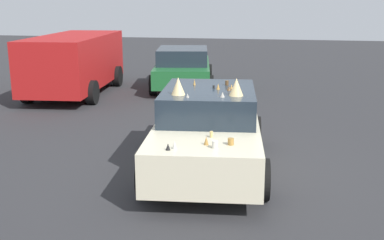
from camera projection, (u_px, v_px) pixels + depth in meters
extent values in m
plane|color=#2D2D30|center=(208.00, 167.00, 8.87)|extent=(60.00, 60.00, 0.00)
cube|color=beige|center=(208.00, 136.00, 8.72)|extent=(4.59, 2.24, 0.67)
cube|color=#1E2833|center=(209.00, 102.00, 8.74)|extent=(2.37, 1.87, 0.51)
cylinder|color=black|center=(262.00, 179.00, 7.39)|extent=(0.68, 0.29, 0.66)
cylinder|color=black|center=(145.00, 176.00, 7.55)|extent=(0.68, 0.29, 0.66)
cylinder|color=black|center=(255.00, 132.00, 10.04)|extent=(0.68, 0.29, 0.66)
cylinder|color=black|center=(169.00, 130.00, 10.20)|extent=(0.68, 0.29, 0.66)
ellipsoid|color=black|center=(261.00, 149.00, 7.49)|extent=(0.12, 0.03, 0.15)
ellipsoid|color=black|center=(258.00, 149.00, 8.51)|extent=(0.13, 0.03, 0.09)
ellipsoid|color=black|center=(171.00, 109.00, 10.38)|extent=(0.19, 0.04, 0.08)
ellipsoid|color=black|center=(254.00, 110.00, 10.35)|extent=(0.14, 0.03, 0.10)
ellipsoid|color=black|center=(152.00, 153.00, 8.02)|extent=(0.19, 0.04, 0.13)
ellipsoid|color=black|center=(257.00, 134.00, 9.03)|extent=(0.17, 0.04, 0.14)
ellipsoid|color=black|center=(262.00, 161.00, 7.16)|extent=(0.15, 0.03, 0.11)
cylinder|color=#A87A38|center=(231.00, 142.00, 7.03)|extent=(0.11, 0.11, 0.10)
cone|color=silver|center=(175.00, 145.00, 6.84)|extent=(0.08, 0.08, 0.12)
cylinder|color=silver|center=(215.00, 145.00, 6.87)|extent=(0.12, 0.12, 0.11)
cone|color=black|center=(168.00, 147.00, 6.78)|extent=(0.08, 0.08, 0.10)
cone|color=#A87A38|center=(206.00, 141.00, 7.03)|extent=(0.10, 0.10, 0.13)
cylinder|color=tan|center=(211.00, 134.00, 7.41)|extent=(0.05, 0.05, 0.10)
cone|color=#51381E|center=(229.00, 88.00, 8.52)|extent=(0.08, 0.08, 0.08)
cylinder|color=#51381E|center=(227.00, 83.00, 9.03)|extent=(0.08, 0.08, 0.09)
cylinder|color=#A87A38|center=(237.00, 86.00, 8.75)|extent=(0.05, 0.05, 0.05)
cone|color=#A87A38|center=(218.00, 86.00, 8.60)|extent=(0.08, 0.08, 0.11)
cylinder|color=black|center=(214.00, 87.00, 8.71)|extent=(0.05, 0.05, 0.06)
cone|color=#A87A38|center=(231.00, 87.00, 8.64)|extent=(0.07, 0.07, 0.09)
cone|color=gray|center=(188.00, 95.00, 7.90)|extent=(0.06, 0.06, 0.07)
cone|color=gray|center=(222.00, 95.00, 7.92)|extent=(0.09, 0.09, 0.09)
cone|color=#A87A38|center=(194.00, 82.00, 9.04)|extent=(0.06, 0.06, 0.12)
cone|color=#D8BC7F|center=(236.00, 87.00, 8.02)|extent=(0.24, 0.24, 0.30)
cone|color=#D8BC7F|center=(178.00, 86.00, 8.10)|extent=(0.24, 0.24, 0.30)
cube|color=#B21919|center=(75.00, 60.00, 15.56)|extent=(5.35, 2.48, 1.61)
cube|color=#1E2833|center=(54.00, 57.00, 13.73)|extent=(0.30, 1.73, 0.58)
cylinder|color=black|center=(92.00, 92.00, 14.16)|extent=(0.74, 0.31, 0.72)
cylinder|color=black|center=(27.00, 91.00, 14.33)|extent=(0.74, 0.31, 0.72)
cylinder|color=black|center=(117.00, 76.00, 17.16)|extent=(0.74, 0.31, 0.72)
cylinder|color=black|center=(63.00, 75.00, 17.33)|extent=(0.74, 0.31, 0.72)
cube|color=#1E602D|center=(183.00, 71.00, 16.78)|extent=(4.62, 2.54, 0.61)
cube|color=#1E2833|center=(183.00, 56.00, 16.40)|extent=(2.44, 2.02, 0.53)
cylinder|color=black|center=(160.00, 73.00, 18.17)|extent=(0.69, 0.33, 0.66)
cylinder|color=black|center=(209.00, 73.00, 18.14)|extent=(0.69, 0.33, 0.66)
cylinder|color=black|center=(153.00, 85.00, 15.55)|extent=(0.69, 0.33, 0.66)
cylinder|color=black|center=(210.00, 85.00, 15.51)|extent=(0.69, 0.33, 0.66)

